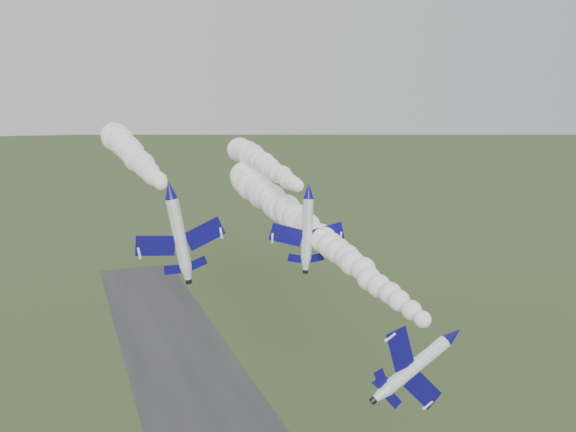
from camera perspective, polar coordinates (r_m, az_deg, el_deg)
name	(u,v)px	position (r m, az deg, el deg)	size (l,w,h in m)	color
jet_lead	(454,335)	(64.48, 14.52, -10.22)	(4.91, 11.27, 8.07)	white
smoke_trail_jet_lead	(304,225)	(97.81, 1.40, -0.77)	(5.64, 75.44, 5.64)	white
jet_pair_left	(170,189)	(82.90, -10.46, 2.34)	(11.48, 14.00, 3.80)	white
smoke_trail_jet_pair_left	(133,154)	(115.09, -13.64, 5.35)	(5.51, 59.05, 5.51)	white
jet_pair_right	(309,191)	(88.19, 1.88, 2.28)	(10.76, 12.87, 3.18)	white
smoke_trail_jet_pair_right	(261,162)	(121.02, -2.39, 4.78)	(5.39, 61.92, 5.39)	white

